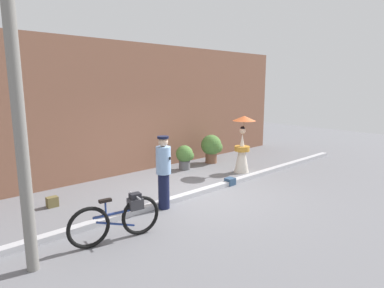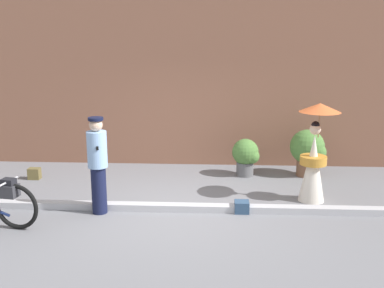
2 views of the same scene
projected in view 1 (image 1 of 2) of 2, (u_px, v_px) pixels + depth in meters
name	position (u px, v px, depth m)	size (l,w,h in m)	color
ground_plane	(200.00, 194.00, 8.54)	(30.00, 30.00, 0.00)	slate
building_wall	(132.00, 108.00, 10.50)	(14.00, 0.40, 4.14)	brown
sidewalk_curb	(200.00, 192.00, 8.53)	(14.00, 0.20, 0.12)	#B2B2B7
bicycle_near_officer	(119.00, 218.00, 5.93)	(1.73, 0.48, 0.84)	black
person_officer	(164.00, 170.00, 7.38)	(0.34, 0.38, 1.70)	#141938
person_with_parasol	(242.00, 145.00, 10.51)	(0.75, 0.75, 1.85)	silver
potted_plant_by_door	(212.00, 147.00, 11.85)	(0.77, 0.75, 1.04)	brown
potted_plant_small	(185.00, 156.00, 10.93)	(0.60, 0.58, 0.83)	#59595B
backpack_on_pavement	(230.00, 181.00, 9.28)	(0.25, 0.24, 0.20)	navy
backpack_spare	(52.00, 202.00, 7.60)	(0.25, 0.18, 0.24)	brown
utility_pole	(19.00, 115.00, 4.61)	(0.18, 0.18, 4.80)	slate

